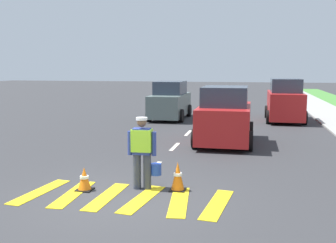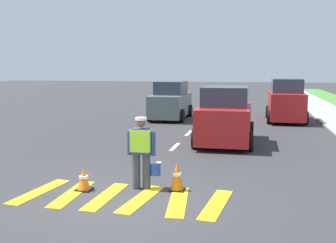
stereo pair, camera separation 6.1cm
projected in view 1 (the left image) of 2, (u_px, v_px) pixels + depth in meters
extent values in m
plane|color=#333335|center=(215.00, 106.00, 28.84)|extent=(96.00, 96.00, 0.00)
cube|color=yellow|center=(40.00, 192.00, 8.96)|extent=(0.58, 1.93, 0.01)
cube|color=yellow|center=(73.00, 194.00, 8.79)|extent=(0.43, 1.91, 0.01)
cube|color=yellow|center=(107.00, 196.00, 8.63)|extent=(0.43, 1.91, 0.01)
cube|color=yellow|center=(142.00, 199.00, 8.46)|extent=(0.61, 1.93, 0.01)
cube|color=yellow|center=(179.00, 201.00, 8.30)|extent=(0.58, 1.93, 0.01)
cube|color=yellow|center=(217.00, 204.00, 8.13)|extent=(0.57, 1.93, 0.01)
cube|color=silver|center=(154.00, 168.00, 11.11)|extent=(0.14, 1.40, 0.01)
cube|color=silver|center=(175.00, 147.00, 14.02)|extent=(0.14, 1.40, 0.01)
cube|color=silver|center=(188.00, 133.00, 16.92)|extent=(0.14, 1.40, 0.01)
cube|color=silver|center=(198.00, 123.00, 19.83)|extent=(0.14, 1.40, 0.01)
cube|color=silver|center=(205.00, 116.00, 22.74)|extent=(0.14, 1.40, 0.01)
cube|color=silver|center=(210.00, 111.00, 25.64)|extent=(0.14, 1.40, 0.01)
cube|color=silver|center=(215.00, 106.00, 28.55)|extent=(0.14, 1.40, 0.01)
cube|color=silver|center=(218.00, 103.00, 31.46)|extent=(0.14, 1.40, 0.01)
cube|color=silver|center=(221.00, 100.00, 34.36)|extent=(0.14, 1.40, 0.01)
cube|color=silver|center=(224.00, 97.00, 37.27)|extent=(0.14, 1.40, 0.01)
cube|color=silver|center=(226.00, 95.00, 40.18)|extent=(0.14, 1.40, 0.01)
cube|color=silver|center=(228.00, 93.00, 43.08)|extent=(0.14, 1.40, 0.01)
cube|color=silver|center=(229.00, 92.00, 45.99)|extent=(0.14, 1.40, 0.01)
cube|color=silver|center=(231.00, 90.00, 48.90)|extent=(0.14, 1.40, 0.01)
cube|color=silver|center=(232.00, 89.00, 51.80)|extent=(0.14, 1.40, 0.01)
cube|color=silver|center=(233.00, 88.00, 54.71)|extent=(0.14, 1.40, 0.01)
cylinder|color=#383D4C|center=(137.00, 171.00, 9.15)|extent=(0.18, 0.18, 0.82)
cylinder|color=#383D4C|center=(147.00, 172.00, 9.11)|extent=(0.18, 0.18, 0.82)
cube|color=navy|center=(142.00, 141.00, 9.03)|extent=(0.41, 0.25, 0.60)
cube|color=#A5EA33|center=(142.00, 140.00, 9.03)|extent=(0.47, 0.30, 0.51)
cylinder|color=navy|center=(130.00, 143.00, 9.09)|extent=(0.11, 0.11, 0.55)
cylinder|color=navy|center=(154.00, 144.00, 8.99)|extent=(0.11, 0.11, 0.55)
sphere|color=brown|center=(142.00, 122.00, 8.97)|extent=(0.22, 0.22, 0.22)
cylinder|color=silver|center=(142.00, 119.00, 8.96)|extent=(0.26, 0.26, 0.06)
cylinder|color=#2347B7|center=(156.00, 169.00, 9.17)|extent=(0.26, 0.26, 0.26)
cube|color=black|center=(178.00, 190.00, 9.05)|extent=(0.36, 0.36, 0.03)
cone|color=orange|center=(178.00, 176.00, 9.01)|extent=(0.30, 0.30, 0.64)
cylinder|color=white|center=(178.00, 174.00, 9.00)|extent=(0.20, 0.20, 0.06)
cube|color=black|center=(85.00, 190.00, 9.07)|extent=(0.36, 0.36, 0.03)
cone|color=orange|center=(84.00, 178.00, 9.04)|extent=(0.30, 0.30, 0.51)
cylinder|color=white|center=(84.00, 177.00, 9.03)|extent=(0.20, 0.20, 0.06)
cube|color=slate|center=(170.00, 105.00, 21.58)|extent=(1.66, 4.12, 1.16)
cube|color=#2D3847|center=(170.00, 88.00, 21.55)|extent=(1.46, 2.26, 0.70)
cylinder|color=black|center=(181.00, 116.00, 20.22)|extent=(0.22, 0.68, 0.68)
cylinder|color=black|center=(149.00, 115.00, 20.57)|extent=(0.22, 0.68, 0.68)
cylinder|color=black|center=(189.00, 110.00, 22.70)|extent=(0.22, 0.68, 0.68)
cylinder|color=black|center=(160.00, 110.00, 23.05)|extent=(0.22, 0.68, 0.68)
cube|color=red|center=(225.00, 122.00, 14.59)|extent=(1.81, 3.83, 1.22)
cube|color=#2D3847|center=(225.00, 96.00, 14.37)|extent=(1.59, 2.10, 0.70)
cylinder|color=black|center=(204.00, 129.00, 15.99)|extent=(0.22, 0.68, 0.68)
cylinder|color=black|center=(250.00, 130.00, 15.61)|extent=(0.22, 0.68, 0.68)
cylinder|color=black|center=(195.00, 139.00, 13.69)|extent=(0.22, 0.68, 0.68)
cylinder|color=black|center=(250.00, 141.00, 13.31)|extent=(0.22, 0.68, 0.68)
cube|color=red|center=(285.00, 105.00, 20.68)|extent=(1.67, 4.03, 1.33)
cube|color=#2D3847|center=(286.00, 85.00, 20.44)|extent=(1.47, 2.22, 0.70)
cylinder|color=black|center=(267.00, 112.00, 22.13)|extent=(0.22, 0.68, 0.68)
cylinder|color=black|center=(299.00, 112.00, 21.78)|extent=(0.22, 0.68, 0.68)
cylinder|color=black|center=(268.00, 117.00, 19.71)|extent=(0.22, 0.68, 0.68)
cylinder|color=black|center=(305.00, 118.00, 19.36)|extent=(0.22, 0.68, 0.68)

